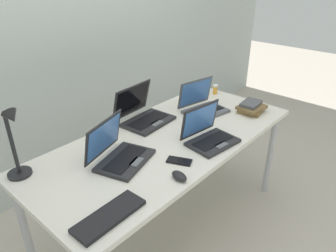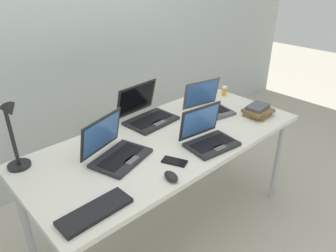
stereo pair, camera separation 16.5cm
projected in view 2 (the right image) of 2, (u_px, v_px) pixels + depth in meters
ground_plane at (168, 225)px, 2.32m from camera, size 12.00×12.00×0.00m
wall_back at (71, 23)px, 2.44m from camera, size 6.00×0.13×2.60m
desk at (168, 145)px, 2.01m from camera, size 1.80×0.80×0.74m
desk_lamp at (14, 137)px, 1.59m from camera, size 0.12×0.18×0.40m
laptop_front_left at (115, 150)px, 1.75m from camera, size 0.38×0.35×0.23m
laptop_near_lamp at (208, 107)px, 2.29m from camera, size 0.34×0.30×0.22m
laptop_back_left at (147, 114)px, 2.18m from camera, size 0.36×0.32×0.24m
laptop_far_corner at (208, 137)px, 1.89m from camera, size 0.32×0.27×0.22m
external_keyboard at (95, 211)px, 1.38m from camera, size 0.33×0.13×0.02m
computer_mouse at (171, 176)px, 1.59m from camera, size 0.07×0.10×0.03m
cell_phone at (174, 161)px, 1.73m from camera, size 0.11×0.15×0.01m
pill_bottle at (224, 91)px, 2.58m from camera, size 0.04×0.04×0.08m
book_stack at (258, 111)px, 2.25m from camera, size 0.22×0.19×0.07m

